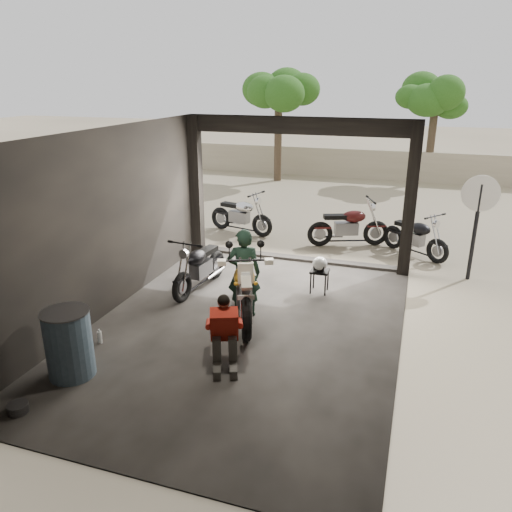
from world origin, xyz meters
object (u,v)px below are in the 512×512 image
Objects in this scene: main_bike at (244,283)px; outside_bike_b at (349,223)px; rider at (244,273)px; outside_bike_a at (241,212)px; left_bike at (200,263)px; helmet at (320,264)px; oil_drum at (69,345)px; outside_bike_c at (416,233)px; stool at (320,274)px; mechanic at (224,336)px; sign_post at (478,211)px.

outside_bike_b is (1.11, 4.58, -0.07)m from main_bike.
outside_bike_a is at bearing -85.79° from rider.
left_bike is 0.93× the size of outside_bike_b.
main_bike is 5.11m from outside_bike_a.
left_bike is at bearing 120.98° from main_bike.
oil_drum is at bearing -140.97° from helmet.
outside_bike_c is 3.31m from helmet.
stool is at bearing -173.47° from outside_bike_c.
mechanic is 5.99m from sign_post.
helmet is (2.80, -3.30, 0.03)m from outside_bike_a.
rider is at bearing -175.94° from outside_bike_c.
oil_drum is at bearing -147.18° from main_bike.
oil_drum is (-0.45, -3.36, -0.06)m from left_bike.
oil_drum is (0.09, -7.21, -0.08)m from outside_bike_a.
helmet is (1.06, 1.36, -0.19)m from rider.
main_bike is at bearing 144.89° from outside_bike_b.
outside_bike_b is 3.18m from sign_post.
left_bike is 2.33m from helmet.
mechanic is (1.51, -2.50, -0.04)m from left_bike.
outside_bike_c is at bearing 35.84° from main_bike.
left_bike is at bearing -166.02° from stool.
outside_bike_a is 3.61× the size of stool.
outside_bike_b is at bearing 88.24° from stool.
outside_bike_b is 3.09m from stool.
left_bike is 2.93m from mechanic.
mechanic is at bearing 23.56° from oil_drum.
outside_bike_b is at bearing -120.88° from rider.
helmet is (-0.00, -0.01, 0.21)m from stool.
main_bike is 1.26× the size of rider.
outside_bike_a is at bearing 121.50° from outside_bike_c.
outside_bike_b is 3.73× the size of stool.
stool is 0.48× the size of oil_drum.
left_bike reaches higher than stool.
stool is (-1.69, -2.84, -0.14)m from outside_bike_c.
sign_post is (2.81, 1.67, 0.85)m from helmet.
main_bike is at bearing 55.03° from oil_drum.
main_bike is at bearing -144.26° from outside_bike_a.
rider is 3.06m from oil_drum.
left_bike is 3.89m from outside_bike_a.
mechanic reaches higher than stool.
left_bike is 5.61m from sign_post.
main_bike is 6.68× the size of helmet.
sign_post is (5.61, -1.63, 0.88)m from outside_bike_a.
rider is at bearing -27.35° from left_bike.
rider reaches higher than outside_bike_b.
outside_bike_b reaches higher than left_bike.
sign_post reaches higher than oil_drum.
outside_bike_a is 2.90m from outside_bike_b.
rider is 5.32× the size of helmet.
sign_post reaches higher than rider.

